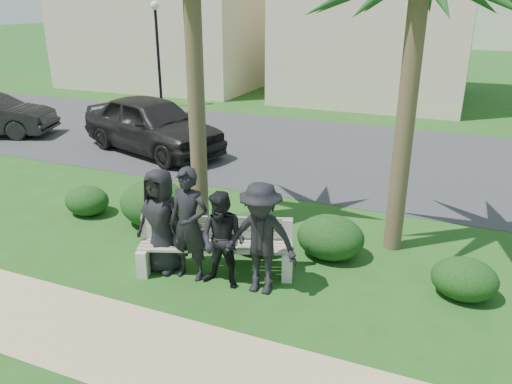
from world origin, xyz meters
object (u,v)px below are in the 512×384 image
at_px(street_lamp, 157,36).
at_px(car_a, 152,124).
at_px(man_c, 223,241).
at_px(man_b, 189,224).
at_px(man_a, 161,221).
at_px(man_d, 261,239).
at_px(park_bench, 217,250).

distance_m(street_lamp, car_a, 7.23).
height_order(man_c, car_a, car_a).
relative_size(street_lamp, man_b, 2.27).
bearing_deg(man_b, man_c, -4.84).
height_order(street_lamp, car_a, street_lamp).
bearing_deg(man_a, man_d, 4.34).
height_order(street_lamp, man_d, street_lamp).
relative_size(man_a, man_c, 1.12).
bearing_deg(park_bench, car_a, 111.94).
relative_size(park_bench, man_c, 1.72).
xyz_separation_m(man_c, man_d, (0.61, 0.08, 0.11)).
relative_size(man_a, man_d, 0.99).
distance_m(street_lamp, man_d, 15.35).
bearing_deg(park_bench, man_d, -36.18).
xyz_separation_m(park_bench, man_b, (-0.32, -0.31, 0.54)).
bearing_deg(man_a, park_bench, 21.30).
height_order(man_b, man_d, man_b).
bearing_deg(park_bench, street_lamp, 106.86).
height_order(park_bench, man_a, man_a).
xyz_separation_m(park_bench, man_c, (0.29, -0.35, 0.39)).
xyz_separation_m(park_bench, man_d, (0.90, -0.27, 0.50)).
xyz_separation_m(man_b, man_d, (1.23, 0.04, -0.04)).
distance_m(man_d, car_a, 8.41).
height_order(man_a, car_a, man_a).
xyz_separation_m(street_lamp, man_c, (8.89, -11.96, -2.15)).
bearing_deg(car_a, man_a, -126.80).
height_order(street_lamp, man_b, street_lamp).
distance_m(park_bench, man_c, 0.60).
distance_m(park_bench, man_a, 1.04).
bearing_deg(man_b, park_bench, 42.36).
bearing_deg(street_lamp, man_c, -53.36).
distance_m(man_c, car_a, 8.05).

